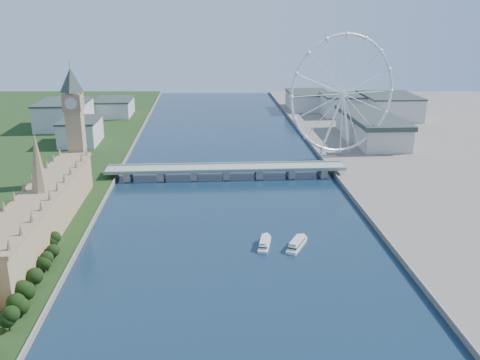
{
  "coord_description": "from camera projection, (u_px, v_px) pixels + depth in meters",
  "views": [
    {
      "loc": [
        -17.11,
        -173.17,
        147.77
      ],
      "look_at": [
        7.13,
        210.0,
        25.58
      ],
      "focal_mm": 40.0,
      "sensor_mm": 36.0,
      "label": 1
    }
  ],
  "objects": [
    {
      "name": "city_skyline",
      "position": [
        247.0,
        109.0,
        740.39
      ],
      "size": [
        505.0,
        280.0,
        32.0
      ],
      "color": "beige",
      "rests_on": "ground"
    },
    {
      "name": "county_hall",
      "position": [
        370.0,
        142.0,
        629.99
      ],
      "size": [
        54.0,
        144.0,
        35.0
      ],
      "primitive_type": null,
      "color": "beige",
      "rests_on": "ground"
    },
    {
      "name": "tree_row",
      "position": [
        11.0,
        314.0,
        256.32
      ],
      "size": [
        8.74,
        184.74,
        19.66
      ],
      "color": "black",
      "rests_on": "ground"
    },
    {
      "name": "tour_boat_far",
      "position": [
        296.0,
        247.0,
        348.81
      ],
      "size": [
        19.0,
        28.08,
        6.15
      ],
      "primitive_type": null,
      "rotation": [
        0.0,
        0.0,
        -0.47
      ],
      "color": "silver",
      "rests_on": "ground"
    },
    {
      "name": "westminster_bridge",
      "position": [
        226.0,
        170.0,
        493.82
      ],
      "size": [
        220.0,
        22.0,
        9.5
      ],
      "color": "gray",
      "rests_on": "ground"
    },
    {
      "name": "tour_boat_near",
      "position": [
        264.0,
        246.0,
        350.48
      ],
      "size": [
        12.27,
        27.33,
        5.82
      ],
      "primitive_type": null,
      "rotation": [
        0.0,
        0.0,
        -0.22
      ],
      "color": "silver",
      "rests_on": "ground"
    },
    {
      "name": "big_ben",
      "position": [
        74.0,
        112.0,
        447.02
      ],
      "size": [
        20.02,
        20.02,
        110.0
      ],
      "color": "tan",
      "rests_on": "ground"
    },
    {
      "name": "parliament_range",
      "position": [
        43.0,
        212.0,
        358.9
      ],
      "size": [
        24.0,
        200.0,
        70.0
      ],
      "color": "tan",
      "rests_on": "ground"
    },
    {
      "name": "london_eye",
      "position": [
        343.0,
        94.0,
        534.95
      ],
      "size": [
        113.6,
        39.12,
        124.3
      ],
      "color": "silver",
      "rests_on": "ground"
    }
  ]
}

